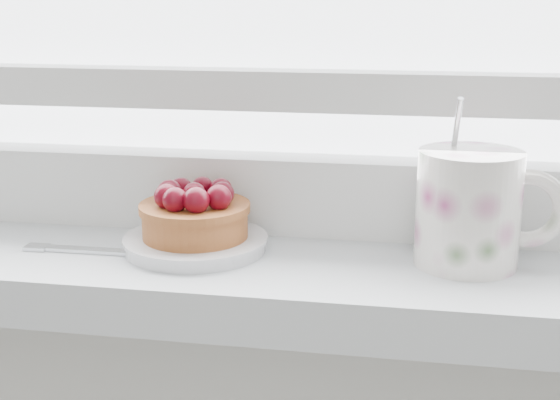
% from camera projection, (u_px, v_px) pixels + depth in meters
% --- Properties ---
extents(saucer, '(0.12, 0.12, 0.01)m').
position_uv_depth(saucer, '(196.00, 243.00, 0.67)').
color(saucer, silver).
rests_on(saucer, windowsill).
extents(raspberry_tart, '(0.09, 0.09, 0.05)m').
position_uv_depth(raspberry_tart, '(195.00, 212.00, 0.66)').
color(raspberry_tart, brown).
rests_on(raspberry_tart, saucer).
extents(floral_mug, '(0.12, 0.09, 0.13)m').
position_uv_depth(floral_mug, '(472.00, 206.00, 0.62)').
color(floral_mug, white).
rests_on(floral_mug, windowsill).
extents(fork, '(0.19, 0.02, 0.00)m').
position_uv_depth(fork, '(131.00, 253.00, 0.66)').
color(fork, silver).
rests_on(fork, windowsill).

